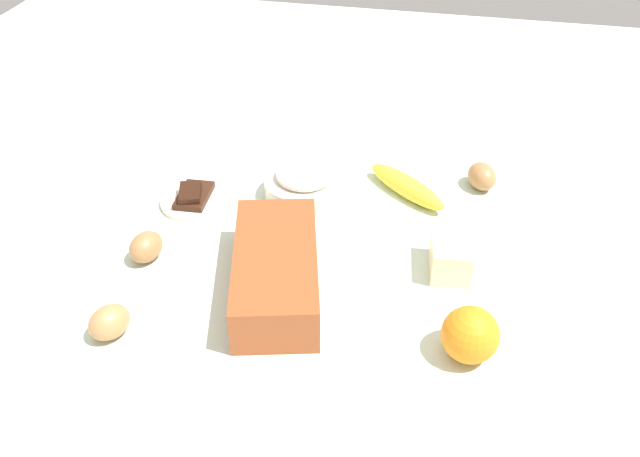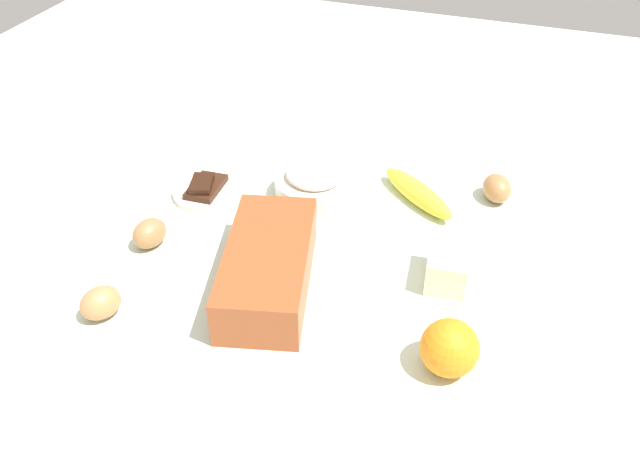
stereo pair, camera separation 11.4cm
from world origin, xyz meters
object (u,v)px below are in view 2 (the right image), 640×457
at_px(loaf_pan, 268,266).
at_px(egg_loose, 101,303).
at_px(chocolate_plate, 206,190).
at_px(egg_beside_bowl, 497,188).
at_px(orange_fruit, 450,348).
at_px(butter_block, 447,267).
at_px(banana, 418,193).
at_px(egg_near_butter, 149,233).
at_px(flour_bowl, 315,182).

distance_m(loaf_pan, egg_loose, 0.26).
distance_m(loaf_pan, chocolate_plate, 0.30).
bearing_deg(egg_beside_bowl, orange_fruit, -1.50).
bearing_deg(butter_block, egg_beside_bowl, 169.72).
bearing_deg(chocolate_plate, orange_fruit, 61.64).
height_order(butter_block, chocolate_plate, butter_block).
xyz_separation_m(banana, egg_loose, (0.46, -0.39, 0.01)).
distance_m(orange_fruit, chocolate_plate, 0.59).
bearing_deg(loaf_pan, egg_near_butter, -111.27).
bearing_deg(flour_bowl, orange_fruit, 42.80).
bearing_deg(egg_near_butter, butter_block, 98.36).
relative_size(orange_fruit, chocolate_plate, 0.64).
relative_size(banana, butter_block, 2.11).
xyz_separation_m(loaf_pan, egg_near_butter, (-0.03, -0.24, -0.02)).
distance_m(flour_bowl, egg_near_butter, 0.32).
xyz_separation_m(butter_block, chocolate_plate, (-0.10, -0.48, -0.02)).
distance_m(egg_beside_bowl, egg_loose, 0.74).
relative_size(egg_loose, chocolate_plate, 0.50).
bearing_deg(flour_bowl, egg_loose, -26.16).
bearing_deg(butter_block, loaf_pan, -68.81).
xyz_separation_m(butter_block, egg_beside_bowl, (-0.26, 0.05, -0.00)).
bearing_deg(orange_fruit, butter_block, -168.95).
height_order(banana, egg_beside_bowl, egg_beside_bowl).
distance_m(orange_fruit, egg_beside_bowl, 0.45).
xyz_separation_m(egg_beside_bowl, chocolate_plate, (0.16, -0.53, -0.02)).
bearing_deg(egg_near_butter, orange_fruit, 78.59).
bearing_deg(chocolate_plate, butter_block, 78.62).
bearing_deg(orange_fruit, flour_bowl, -137.20).
bearing_deg(orange_fruit, banana, -161.77).
relative_size(flour_bowl, butter_block, 1.71).
xyz_separation_m(flour_bowl, egg_beside_bowl, (-0.10, 0.33, -0.01)).
relative_size(banana, chocolate_plate, 1.46).
xyz_separation_m(butter_block, egg_loose, (0.25, -0.49, -0.00)).
bearing_deg(egg_loose, egg_beside_bowl, 133.85).
relative_size(butter_block, egg_loose, 1.39).
bearing_deg(orange_fruit, chocolate_plate, -118.36).
height_order(orange_fruit, egg_beside_bowl, orange_fruit).
bearing_deg(loaf_pan, flour_bowl, 169.07).
distance_m(flour_bowl, butter_block, 0.33).
height_order(loaf_pan, chocolate_plate, loaf_pan).
distance_m(loaf_pan, banana, 0.36).
bearing_deg(egg_beside_bowl, flour_bowl, -73.14).
xyz_separation_m(egg_near_butter, egg_loose, (0.18, 0.02, 0.00)).
relative_size(loaf_pan, chocolate_plate, 2.33).
bearing_deg(flour_bowl, butter_block, 60.34).
bearing_deg(egg_loose, loaf_pan, 124.04).
distance_m(egg_near_butter, egg_loose, 0.18).
xyz_separation_m(flour_bowl, egg_loose, (0.41, -0.20, -0.01)).
bearing_deg(loaf_pan, butter_block, 97.21).
distance_m(loaf_pan, orange_fruit, 0.32).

